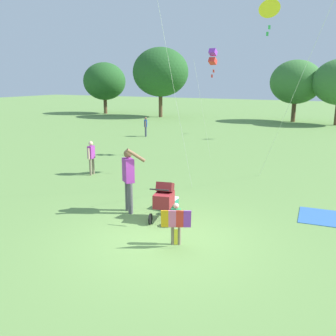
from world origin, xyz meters
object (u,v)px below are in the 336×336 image
at_px(child_with_butterfly_kite, 176,220).
at_px(person_sitting_far, 91,155).
at_px(stroller, 164,197).
at_px(person_red_shirt, 146,125).
at_px(kite_orange_delta, 270,10).
at_px(cooler_box, 169,203).
at_px(person_adult_flyer, 129,175).
at_px(picnic_blanket, 324,217).
at_px(kite_green_novelty, 213,57).

bearing_deg(child_with_butterfly_kite, person_sitting_far, 143.38).
xyz_separation_m(stroller, person_red_shirt, (-7.75, 12.31, 0.13)).
height_order(child_with_butterfly_kite, kite_orange_delta, kite_orange_delta).
distance_m(child_with_butterfly_kite, kite_orange_delta, 8.86).
relative_size(person_sitting_far, cooler_box, 2.92).
distance_m(person_adult_flyer, picnic_blanket, 5.39).
height_order(stroller, kite_green_novelty, kite_green_novelty).
xyz_separation_m(kite_orange_delta, person_red_shirt, (-8.91, 6.53, -5.21)).
xyz_separation_m(person_sitting_far, cooler_box, (4.43, -2.12, -0.60)).
distance_m(stroller, person_sitting_far, 5.51).
relative_size(stroller, person_sitting_far, 0.85).
distance_m(person_adult_flyer, cooler_box, 1.45).
bearing_deg(cooler_box, kite_green_novelty, 101.98).
xyz_separation_m(child_with_butterfly_kite, picnic_blanket, (2.81, 3.32, -0.58)).
bearing_deg(person_adult_flyer, child_with_butterfly_kite, -32.65).
xyz_separation_m(kite_orange_delta, kite_green_novelty, (-3.02, 2.58, -1.37)).
bearing_deg(kite_orange_delta, person_adult_flyer, -111.83).
distance_m(person_adult_flyer, person_sitting_far, 4.56).
relative_size(kite_orange_delta, person_sitting_far, 4.81).
distance_m(child_with_butterfly_kite, cooler_box, 2.42).
relative_size(person_sitting_far, picnic_blanket, 1.01).
height_order(person_adult_flyer, cooler_box, person_adult_flyer).
distance_m(stroller, kite_green_novelty, 9.44).
bearing_deg(picnic_blanket, person_sitting_far, 174.19).
xyz_separation_m(person_red_shirt, person_sitting_far, (3.08, -9.40, 0.04)).
bearing_deg(person_red_shirt, stroller, -57.81).
height_order(person_adult_flyer, kite_green_novelty, kite_green_novelty).
bearing_deg(person_sitting_far, person_adult_flyer, -38.78).
height_order(person_adult_flyer, kite_orange_delta, kite_orange_delta).
distance_m(child_with_butterfly_kite, kite_green_novelty, 10.79).
bearing_deg(stroller, person_sitting_far, 148.05).
bearing_deg(person_sitting_far, cooler_box, -25.64).
distance_m(kite_green_novelty, person_red_shirt, 8.07).
bearing_deg(person_red_shirt, kite_orange_delta, -36.24).
bearing_deg(kite_green_novelty, cooler_box, -78.02).
relative_size(stroller, person_red_shirt, 0.90).
relative_size(person_red_shirt, cooler_box, 2.78).
bearing_deg(cooler_box, person_sitting_far, 154.36).
bearing_deg(picnic_blanket, cooler_box, -162.53).
distance_m(person_adult_flyer, kite_orange_delta, 7.86).
xyz_separation_m(kite_orange_delta, picnic_blanket, (2.61, -3.73, -5.94)).
relative_size(person_red_shirt, picnic_blanket, 0.96).
xyz_separation_m(person_adult_flyer, picnic_blanket, (4.90, 1.99, -1.06)).
bearing_deg(person_red_shirt, cooler_box, -56.93).
bearing_deg(picnic_blanket, kite_orange_delta, 125.00).
relative_size(kite_green_novelty, cooler_box, 11.06).
height_order(child_with_butterfly_kite, person_red_shirt, person_red_shirt).
bearing_deg(stroller, person_red_shirt, 122.19).
distance_m(kite_orange_delta, cooler_box, 7.76).
xyz_separation_m(person_adult_flyer, person_sitting_far, (-3.55, 2.85, -0.30)).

